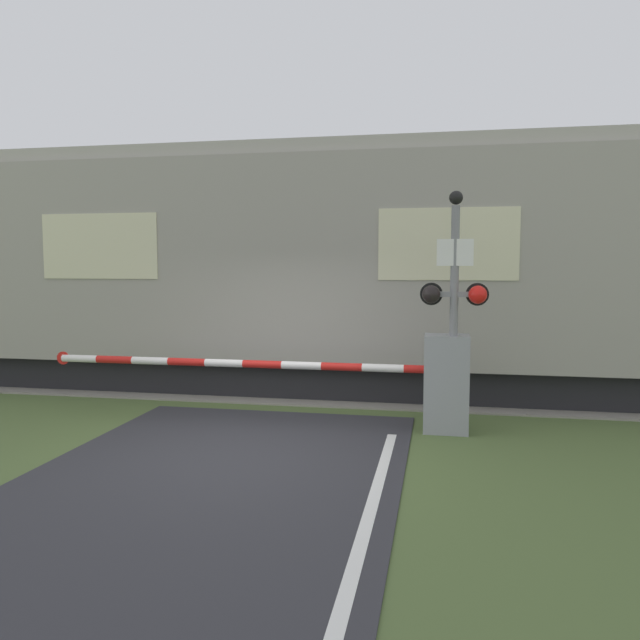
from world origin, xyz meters
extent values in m
plane|color=#4C6033|center=(0.00, 0.00, 0.00)|extent=(80.00, 80.00, 0.00)
cube|color=gray|center=(0.00, 4.06, 0.01)|extent=(36.00, 3.20, 0.03)
cube|color=#595451|center=(0.00, 3.34, 0.08)|extent=(36.00, 0.08, 0.10)
cube|color=#595451|center=(0.00, 4.78, 0.08)|extent=(36.00, 0.08, 0.10)
cube|color=black|center=(2.48, 4.06, 0.30)|extent=(19.60, 2.38, 0.60)
cube|color=#9E998E|center=(2.48, 4.06, 2.34)|extent=(21.30, 2.80, 3.48)
cube|color=#ADA89E|center=(2.48, 4.06, 4.20)|extent=(20.88, 2.58, 0.24)
cube|color=beige|center=(2.48, 2.65, 2.60)|extent=(2.13, 0.02, 1.11)
cube|color=beige|center=(-3.38, 2.65, 2.60)|extent=(2.13, 0.02, 1.11)
cube|color=gray|center=(2.48, 1.37, 0.67)|extent=(0.60, 0.44, 1.34)
cylinder|color=gray|center=(2.48, 1.37, 0.85)|extent=(0.16, 0.16, 0.18)
cylinder|color=red|center=(2.19, 1.37, 0.85)|extent=(0.58, 0.11, 0.11)
cylinder|color=white|center=(1.61, 1.37, 0.85)|extent=(0.58, 0.11, 0.11)
cylinder|color=red|center=(1.03, 1.37, 0.85)|extent=(0.58, 0.11, 0.11)
cylinder|color=white|center=(0.46, 1.37, 0.85)|extent=(0.58, 0.11, 0.11)
cylinder|color=red|center=(-0.12, 1.37, 0.85)|extent=(0.58, 0.11, 0.11)
cylinder|color=white|center=(-0.70, 1.37, 0.85)|extent=(0.58, 0.11, 0.11)
cylinder|color=red|center=(-1.27, 1.37, 0.85)|extent=(0.58, 0.11, 0.11)
cylinder|color=white|center=(-1.85, 1.37, 0.85)|extent=(0.58, 0.11, 0.11)
cylinder|color=red|center=(-2.43, 1.37, 0.85)|extent=(0.58, 0.11, 0.11)
cylinder|color=white|center=(-3.01, 1.37, 0.85)|extent=(0.58, 0.11, 0.11)
cylinder|color=red|center=(-3.30, 1.37, 0.85)|extent=(0.20, 0.02, 0.20)
cylinder|color=gray|center=(2.56, 1.23, 1.53)|extent=(0.11, 0.11, 3.05)
cube|color=gray|center=(2.56, 1.23, 1.89)|extent=(0.72, 0.07, 0.07)
sphere|color=black|center=(2.26, 1.18, 1.89)|extent=(0.24, 0.24, 0.24)
sphere|color=red|center=(2.86, 1.18, 1.89)|extent=(0.24, 0.24, 0.24)
cylinder|color=black|center=(2.26, 1.29, 1.89)|extent=(0.30, 0.06, 0.30)
cylinder|color=black|center=(2.86, 1.29, 1.89)|extent=(0.30, 0.06, 0.30)
cube|color=white|center=(2.56, 1.19, 2.44)|extent=(0.47, 0.02, 0.35)
sphere|color=black|center=(2.56, 1.23, 3.15)|extent=(0.18, 0.18, 0.18)
camera|label=1|loc=(2.38, -7.18, 2.28)|focal=35.00mm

